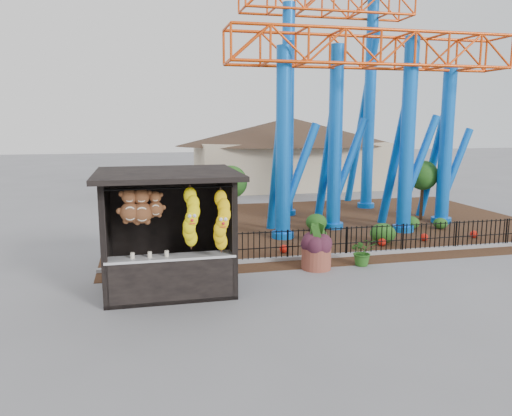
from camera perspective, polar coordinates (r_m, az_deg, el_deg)
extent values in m
plane|color=slate|center=(12.95, 4.06, -9.77)|extent=(120.00, 120.00, 0.00)
cube|color=#331E11|center=(21.52, 7.98, -1.85)|extent=(18.00, 12.00, 0.02)
cube|color=gray|center=(17.06, 14.03, -4.98)|extent=(18.00, 0.18, 0.12)
cube|color=black|center=(13.56, -9.84, -8.76)|extent=(3.20, 2.60, 0.10)
cube|color=black|center=(14.38, -10.30, -1.71)|extent=(3.20, 0.12, 3.00)
cube|color=black|center=(13.19, -16.72, -3.03)|extent=(0.12, 2.60, 3.00)
cube|color=black|center=(13.34, -3.40, -2.48)|extent=(0.12, 2.60, 3.00)
cube|color=black|center=(12.68, -10.17, 3.88)|extent=(3.50, 3.40, 0.12)
cube|color=black|center=(11.99, -17.02, -4.32)|extent=(0.14, 0.14, 3.00)
cube|color=black|center=(12.15, -2.46, -3.70)|extent=(0.14, 0.14, 3.00)
cube|color=black|center=(12.41, -9.61, -8.10)|extent=(3.00, 0.50, 1.10)
cube|color=silver|center=(12.24, -9.69, -5.56)|extent=(3.10, 0.55, 0.06)
cylinder|color=black|center=(11.51, -9.82, 2.24)|extent=(2.90, 0.04, 0.04)
cylinder|color=blue|center=(18.40, 3.16, 7.22)|extent=(0.56, 0.56, 7.00)
cylinder|color=blue|center=(18.86, 3.06, -3.09)|extent=(0.84, 0.84, 0.24)
cylinder|color=blue|center=(20.34, 9.04, 7.79)|extent=(0.56, 0.56, 7.30)
cylinder|color=blue|center=(20.77, 8.78, -1.98)|extent=(0.84, 0.84, 0.24)
cylinder|color=blue|center=(20.36, 16.93, 7.77)|extent=(0.56, 0.56, 7.50)
cylinder|color=blue|center=(20.78, 16.43, -2.27)|extent=(0.84, 0.84, 0.24)
cylinder|color=blue|center=(22.71, 20.87, 6.59)|extent=(0.56, 0.56, 6.60)
cylinder|color=blue|center=(23.08, 20.39, -1.30)|extent=(0.84, 0.84, 0.24)
cylinder|color=blue|center=(23.12, 3.65, 10.86)|extent=(0.56, 0.56, 9.50)
cylinder|color=blue|center=(23.50, 3.53, -0.50)|extent=(0.84, 0.84, 0.24)
cylinder|color=blue|center=(25.70, 12.86, 11.65)|extent=(0.56, 0.56, 10.50)
cylinder|color=blue|center=(26.03, 12.43, 0.30)|extent=(0.84, 0.84, 0.24)
cylinder|color=blue|center=(19.32, 2.38, 4.75)|extent=(0.36, 2.21, 5.85)
cylinder|color=blue|center=(18.96, 4.91, 4.10)|extent=(1.62, 0.32, 3.73)
cylinder|color=blue|center=(21.23, 8.06, 5.43)|extent=(0.36, 2.29, 6.10)
cylinder|color=blue|center=(20.96, 10.43, 4.81)|extent=(1.67, 0.32, 3.88)
cylinder|color=blue|center=(21.19, 15.59, 5.36)|extent=(0.36, 2.34, 6.26)
cylinder|color=blue|center=(21.03, 18.03, 4.70)|extent=(1.71, 0.32, 3.99)
cylinder|color=blue|center=(23.52, 19.53, 4.75)|extent=(0.36, 2.10, 5.53)
cylinder|color=blue|center=(23.42, 21.74, 4.19)|extent=(1.54, 0.32, 3.52)
cylinder|color=brown|center=(15.04, 6.90, -5.72)|extent=(1.08, 1.08, 0.64)
ellipsoid|color=#361522|center=(14.89, 6.95, -3.35)|extent=(0.70, 0.70, 0.64)
imported|color=#315D1B|center=(15.59, 12.12, -4.88)|extent=(0.88, 0.79, 0.88)
ellipsoid|color=#204D16|center=(18.33, 7.11, -3.05)|extent=(0.64, 0.64, 0.51)
ellipsoid|color=#204D16|center=(18.49, 14.30, -2.83)|extent=(0.91, 0.91, 0.73)
ellipsoid|color=#204D16|center=(21.24, 17.31, -1.62)|extent=(0.66, 0.66, 0.53)
ellipsoid|color=#204D16|center=(20.16, 6.91, -1.62)|extent=(0.85, 0.85, 0.68)
ellipsoid|color=#204D16|center=(21.69, 20.33, -1.65)|extent=(0.57, 0.57, 0.45)
sphere|color=red|center=(16.69, 3.19, -4.68)|extent=(0.28, 0.28, 0.28)
sphere|color=red|center=(18.14, 14.20, -3.79)|extent=(0.28, 0.28, 0.28)
sphere|color=red|center=(19.32, 18.67, -3.18)|extent=(0.28, 0.28, 0.28)
sphere|color=red|center=(20.51, 23.64, -2.76)|extent=(0.28, 0.28, 0.28)
cube|color=#BFAD8C|center=(33.20, 3.84, 4.94)|extent=(12.00, 6.00, 3.00)
cone|color=#332319|center=(33.08, 3.89, 9.09)|extent=(15.00, 15.00, 1.80)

